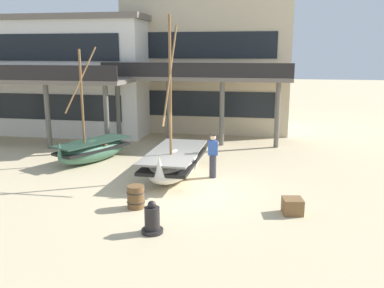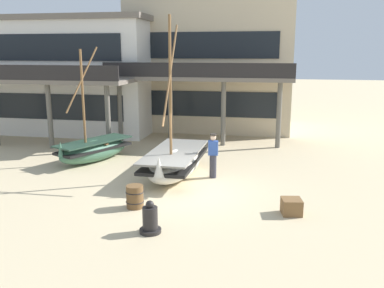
# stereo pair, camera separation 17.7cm
# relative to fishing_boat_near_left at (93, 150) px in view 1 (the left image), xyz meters

# --- Properties ---
(ground_plane) EXTENTS (120.00, 120.00, 0.00)m
(ground_plane) POSITION_rel_fishing_boat_near_left_xyz_m (4.70, -2.96, -0.53)
(ground_plane) COLOR #CCB78E
(fishing_boat_near_left) EXTENTS (2.57, 3.67, 4.85)m
(fishing_boat_near_left) POSITION_rel_fishing_boat_near_left_xyz_m (0.00, 0.00, 0.00)
(fishing_boat_near_left) COLOR #427056
(fishing_boat_near_left) RESTS_ON ground
(fishing_boat_centre_large) EXTENTS (1.87, 4.47, 5.88)m
(fishing_boat_centre_large) POSITION_rel_fishing_boat_near_left_xyz_m (3.93, -1.42, 0.03)
(fishing_boat_centre_large) COLOR silver
(fishing_boat_centre_large) RESTS_ON ground
(fisherman_by_hull) EXTENTS (0.38, 0.26, 1.68)m
(fisherman_by_hull) POSITION_rel_fishing_boat_near_left_xyz_m (5.39, -1.37, 0.31)
(fisherman_by_hull) COLOR #33333D
(fisherman_by_hull) RESTS_ON ground
(capstan_winch) EXTENTS (0.57, 0.57, 0.88)m
(capstan_winch) POSITION_rel_fishing_boat_near_left_xyz_m (4.46, -6.45, -0.18)
(capstan_winch) COLOR black
(capstan_winch) RESTS_ON ground
(wooden_barrel) EXTENTS (0.56, 0.56, 0.70)m
(wooden_barrel) POSITION_rel_fishing_boat_near_left_xyz_m (3.49, -4.85, -0.18)
(wooden_barrel) COLOR brown
(wooden_barrel) RESTS_ON ground
(cargo_crate) EXTENTS (0.65, 0.65, 0.47)m
(cargo_crate) POSITION_rel_fishing_boat_near_left_xyz_m (8.15, -4.47, -0.29)
(cargo_crate) COLOR brown
(cargo_crate) RESTS_ON ground
(harbor_building_main) EXTENTS (9.91, 8.84, 9.95)m
(harbor_building_main) POSITION_rel_fishing_boat_near_left_xyz_m (3.74, 9.50, 4.44)
(harbor_building_main) COLOR beige
(harbor_building_main) RESTS_ON ground
(harbor_building_annex) EXTENTS (10.90, 9.64, 6.57)m
(harbor_building_annex) POSITION_rel_fishing_boat_near_left_xyz_m (-4.58, 7.54, 2.77)
(harbor_building_annex) COLOR white
(harbor_building_annex) RESTS_ON ground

